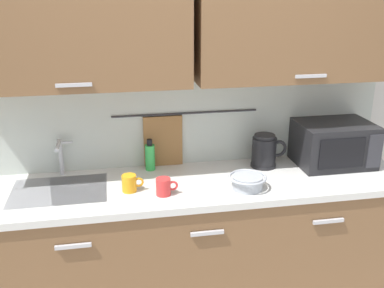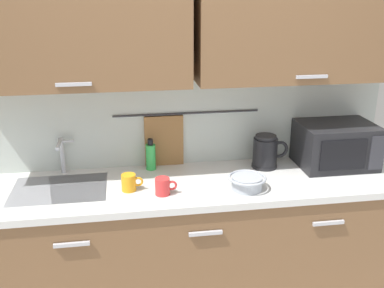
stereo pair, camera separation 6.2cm
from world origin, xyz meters
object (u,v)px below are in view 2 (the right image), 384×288
(electric_kettle, at_px, (266,152))
(mug_by_kettle, at_px, (163,186))
(mug_near_sink, at_px, (129,182))
(microwave, at_px, (336,145))
(mixing_bowl, at_px, (247,182))
(dish_soap_bottle, at_px, (151,156))

(electric_kettle, distance_m, mug_by_kettle, 0.73)
(mug_near_sink, bearing_deg, microwave, 7.52)
(electric_kettle, relative_size, mug_by_kettle, 1.89)
(microwave, height_order, mixing_bowl, microwave)
(microwave, xyz_separation_m, dish_soap_bottle, (-1.14, 0.11, -0.05))
(electric_kettle, bearing_deg, mug_by_kettle, -156.72)
(electric_kettle, distance_m, mug_near_sink, 0.87)
(mixing_bowl, xyz_separation_m, mug_by_kettle, (-0.47, 0.01, 0.00))
(dish_soap_bottle, xyz_separation_m, mug_near_sink, (-0.14, -0.28, -0.04))
(dish_soap_bottle, distance_m, mixing_bowl, 0.63)
(mug_near_sink, relative_size, mug_by_kettle, 1.00)
(mug_near_sink, xyz_separation_m, mug_by_kettle, (0.18, -0.08, 0.00))
(microwave, height_order, dish_soap_bottle, microwave)
(electric_kettle, height_order, mixing_bowl, electric_kettle)
(microwave, relative_size, mug_near_sink, 3.83)
(mug_near_sink, height_order, mug_by_kettle, same)
(electric_kettle, relative_size, mug_near_sink, 1.89)
(microwave, xyz_separation_m, mug_near_sink, (-1.28, -0.17, -0.09))
(microwave, distance_m, mug_near_sink, 1.30)
(mug_near_sink, bearing_deg, mug_by_kettle, -23.70)
(mug_by_kettle, bearing_deg, electric_kettle, 23.28)
(electric_kettle, distance_m, mixing_bowl, 0.36)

